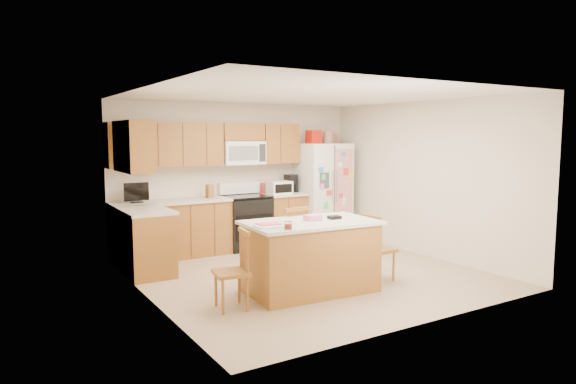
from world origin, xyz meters
TOP-DOWN VIEW (x-y plane):
  - ground at (0.00, 0.00)m, footprint 4.50×4.50m
  - room_shell at (0.00, 0.00)m, footprint 4.60×4.60m
  - cabinetry at (-0.98, 1.79)m, footprint 3.36×1.56m
  - stove at (0.00, 1.94)m, footprint 0.76×0.65m
  - refrigerator at (1.57, 1.87)m, footprint 0.90×0.79m
  - island at (-0.43, -0.70)m, footprint 1.69×1.06m
  - windsor_chair_left at (-1.53, -0.79)m, footprint 0.43×0.44m
  - windsor_chair_back at (-0.35, -0.09)m, footprint 0.48×0.47m
  - windsor_chair_right at (0.61, -0.77)m, footprint 0.40×0.41m

SIDE VIEW (x-z plane):
  - ground at x=0.00m, z-range 0.00..0.00m
  - windsor_chair_left at x=-1.53m, z-range -0.02..0.87m
  - windsor_chair_right at x=0.61m, z-range -0.02..0.88m
  - island at x=-0.43m, z-range -0.04..0.94m
  - windsor_chair_back at x=-0.35m, z-range -0.03..0.97m
  - stove at x=0.00m, z-range -0.09..1.04m
  - cabinetry at x=-0.98m, z-range -0.16..1.99m
  - refrigerator at x=1.57m, z-range -0.10..1.94m
  - room_shell at x=0.00m, z-range 0.18..2.70m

